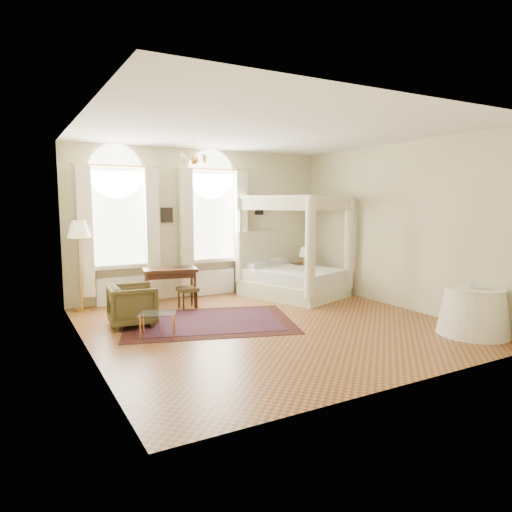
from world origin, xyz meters
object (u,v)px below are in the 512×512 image
at_px(floor_lamp, 79,234).
at_px(stool, 188,291).
at_px(nightstand, 301,276).
at_px(side_table, 474,311).
at_px(armchair, 133,305).
at_px(coffee_table, 158,315).
at_px(writing_desk, 170,274).
at_px(canopy_bed, 294,274).

bearing_deg(floor_lamp, stool, -23.05).
xyz_separation_m(nightstand, side_table, (0.23, -4.54, 0.06)).
bearing_deg(side_table, armchair, 145.61).
bearing_deg(stool, side_table, -49.23).
distance_m(stool, coffee_table, 1.96).
height_order(writing_desk, floor_lamp, floor_lamp).
bearing_deg(stool, armchair, -150.13).
bearing_deg(nightstand, coffee_table, -152.78).
bearing_deg(side_table, stool, 130.77).
bearing_deg(canopy_bed, side_table, -77.74).
distance_m(canopy_bed, writing_desk, 2.84).
height_order(canopy_bed, coffee_table, canopy_bed).
xyz_separation_m(canopy_bed, writing_desk, (-2.82, 0.30, 0.16)).
bearing_deg(side_table, canopy_bed, 102.26).
relative_size(writing_desk, stool, 2.69).
relative_size(canopy_bed, coffee_table, 3.67).
distance_m(writing_desk, coffee_table, 2.10).
height_order(stool, side_table, side_table).
height_order(nightstand, side_table, side_table).
bearing_deg(armchair, coffee_table, -163.28).
relative_size(canopy_bed, writing_desk, 2.19).
distance_m(canopy_bed, stool, 2.56).
distance_m(nightstand, stool, 3.23).
relative_size(stool, side_table, 0.38).
relative_size(writing_desk, side_table, 1.02).
bearing_deg(writing_desk, canopy_bed, -6.17).
height_order(floor_lamp, side_table, floor_lamp).
xyz_separation_m(canopy_bed, coffee_table, (-3.66, -1.59, -0.16)).
xyz_separation_m(nightstand, floor_lamp, (-5.07, 0.22, 1.20)).
distance_m(nightstand, coffee_table, 4.82).
xyz_separation_m(nightstand, coffee_table, (-4.28, -2.20, 0.04)).
bearing_deg(floor_lamp, armchair, -68.54).
bearing_deg(side_table, floor_lamp, 138.10).
distance_m(writing_desk, armchair, 1.48).
distance_m(coffee_table, floor_lamp, 2.80).
height_order(canopy_bed, writing_desk, canopy_bed).
distance_m(stool, side_table, 5.22).
relative_size(canopy_bed, floor_lamp, 1.42).
relative_size(writing_desk, coffee_table, 1.68).
bearing_deg(stool, canopy_bed, -0.56).
xyz_separation_m(canopy_bed, armchair, (-3.84, -0.71, -0.16)).
bearing_deg(coffee_table, writing_desk, 65.96).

